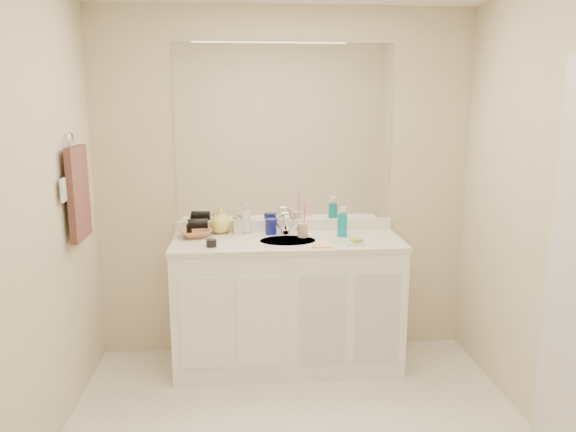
% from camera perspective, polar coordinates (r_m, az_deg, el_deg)
% --- Properties ---
extents(wall_back, '(2.60, 0.02, 2.40)m').
position_cam_1_polar(wall_back, '(3.91, -0.39, 3.12)').
color(wall_back, beige).
rests_on(wall_back, floor).
extents(wall_front, '(2.60, 0.02, 2.40)m').
position_cam_1_polar(wall_front, '(1.42, 7.65, -12.80)').
color(wall_front, beige).
rests_on(wall_front, floor).
extents(wall_left, '(0.02, 2.60, 2.40)m').
position_cam_1_polar(wall_left, '(2.81, -25.63, -1.47)').
color(wall_left, beige).
rests_on(wall_left, floor).
extents(wall_right, '(0.02, 2.60, 2.40)m').
position_cam_1_polar(wall_right, '(3.07, 26.63, -0.55)').
color(wall_right, beige).
rests_on(wall_right, floor).
extents(vanity_cabinet, '(1.50, 0.55, 0.85)m').
position_cam_1_polar(vanity_cabinet, '(3.84, -0.06, -9.01)').
color(vanity_cabinet, white).
rests_on(vanity_cabinet, floor).
extents(countertop, '(1.52, 0.57, 0.03)m').
position_cam_1_polar(countertop, '(3.71, -0.06, -2.64)').
color(countertop, silver).
rests_on(countertop, vanity_cabinet).
extents(backsplash, '(1.52, 0.03, 0.08)m').
position_cam_1_polar(backsplash, '(3.95, -0.36, -0.94)').
color(backsplash, white).
rests_on(backsplash, countertop).
extents(sink_basin, '(0.37, 0.37, 0.02)m').
position_cam_1_polar(sink_basin, '(3.69, -0.04, -2.67)').
color(sink_basin, '#BAAEA3').
rests_on(sink_basin, countertop).
extents(faucet, '(0.02, 0.02, 0.11)m').
position_cam_1_polar(faucet, '(3.85, -0.25, -1.04)').
color(faucet, silver).
rests_on(faucet, countertop).
extents(mirror, '(1.48, 0.01, 1.20)m').
position_cam_1_polar(mirror, '(3.87, -0.39, 8.38)').
color(mirror, white).
rests_on(mirror, wall_back).
extents(blue_mug, '(0.10, 0.10, 0.11)m').
position_cam_1_polar(blue_mug, '(3.85, -1.74, -1.08)').
color(blue_mug, navy).
rests_on(blue_mug, countertop).
extents(tan_cup, '(0.09, 0.09, 0.09)m').
position_cam_1_polar(tan_cup, '(3.77, 1.54, -1.44)').
color(tan_cup, beige).
rests_on(tan_cup, countertop).
extents(toothbrush, '(0.02, 0.04, 0.20)m').
position_cam_1_polar(toothbrush, '(3.75, 1.70, 0.09)').
color(toothbrush, '#F440AB').
rests_on(toothbrush, tan_cup).
extents(mouthwash_bottle, '(0.07, 0.07, 0.16)m').
position_cam_1_polar(mouthwash_bottle, '(3.80, 5.52, -0.90)').
color(mouthwash_bottle, '#0C8A97').
rests_on(mouthwash_bottle, countertop).
extents(soap_dish, '(0.12, 0.10, 0.01)m').
position_cam_1_polar(soap_dish, '(3.62, 6.97, -2.76)').
color(soap_dish, silver).
rests_on(soap_dish, countertop).
extents(green_soap, '(0.08, 0.07, 0.03)m').
position_cam_1_polar(green_soap, '(3.61, 6.98, -2.49)').
color(green_soap, '#9ABE2E').
rests_on(green_soap, soap_dish).
extents(orange_comb, '(0.13, 0.05, 0.01)m').
position_cam_1_polar(orange_comb, '(3.51, 3.47, -3.20)').
color(orange_comb, orange).
rests_on(orange_comb, countertop).
extents(dark_jar, '(0.08, 0.08, 0.05)m').
position_cam_1_polar(dark_jar, '(3.56, -7.79, -2.75)').
color(dark_jar, black).
rests_on(dark_jar, countertop).
extents(soap_bottle_white, '(0.09, 0.09, 0.20)m').
position_cam_1_polar(soap_bottle_white, '(3.89, -4.29, -0.30)').
color(soap_bottle_white, silver).
rests_on(soap_bottle_white, countertop).
extents(soap_bottle_cream, '(0.08, 0.08, 0.15)m').
position_cam_1_polar(soap_bottle_cream, '(3.87, -5.12, -0.73)').
color(soap_bottle_cream, beige).
rests_on(soap_bottle_cream, countertop).
extents(soap_bottle_yellow, '(0.17, 0.17, 0.18)m').
position_cam_1_polar(soap_bottle_yellow, '(3.90, -6.91, -0.43)').
color(soap_bottle_yellow, '#DED456').
rests_on(soap_bottle_yellow, countertop).
extents(wicker_basket, '(0.27, 0.27, 0.05)m').
position_cam_1_polar(wicker_basket, '(3.83, -9.40, -1.72)').
color(wicker_basket, '#B37248').
rests_on(wicker_basket, countertop).
extents(hair_dryer, '(0.14, 0.08, 0.07)m').
position_cam_1_polar(hair_dryer, '(3.81, -9.13, -0.79)').
color(hair_dryer, black).
rests_on(hair_dryer, wicker_basket).
extents(towel_ring, '(0.01, 0.11, 0.11)m').
position_cam_1_polar(towel_ring, '(3.48, -21.19, 7.06)').
color(towel_ring, silver).
rests_on(towel_ring, wall_left).
extents(hand_towel, '(0.04, 0.32, 0.55)m').
position_cam_1_polar(hand_towel, '(3.51, -20.52, 2.20)').
color(hand_towel, '#3E2421').
rests_on(hand_towel, towel_ring).
extents(switch_plate, '(0.01, 0.08, 0.13)m').
position_cam_1_polar(switch_plate, '(3.32, -21.86, 2.46)').
color(switch_plate, silver).
rests_on(switch_plate, wall_left).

